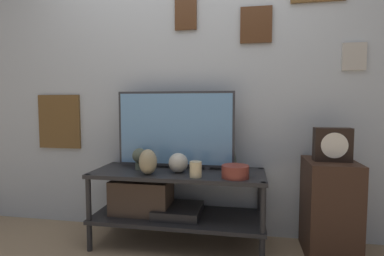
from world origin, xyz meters
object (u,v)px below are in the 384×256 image
at_px(vase_urn_stoneware, 148,162).
at_px(vase_slim_bronze, 233,157).
at_px(vase_round_glass, 178,163).
at_px(mantel_clock, 332,144).
at_px(candle_jar, 196,169).
at_px(television, 175,129).
at_px(vase_wide_bowl, 235,172).
at_px(decorative_bust, 140,157).

xyz_separation_m(vase_urn_stoneware, vase_slim_bronze, (0.62, 0.35, -0.00)).
xyz_separation_m(vase_round_glass, mantel_clock, (1.12, 0.06, 0.16)).
bearing_deg(candle_jar, vase_urn_stoneware, 177.23).
height_order(television, vase_urn_stoneware, television).
height_order(vase_wide_bowl, vase_round_glass, vase_round_glass).
height_order(television, mantel_clock, television).
xyz_separation_m(television, vase_wide_bowl, (0.50, -0.25, -0.28)).
height_order(vase_wide_bowl, candle_jar, candle_jar).
height_order(vase_urn_stoneware, mantel_clock, mantel_clock).
distance_m(vase_slim_bronze, candle_jar, 0.45).
bearing_deg(decorative_bust, vase_urn_stoneware, -51.53).
height_order(vase_wide_bowl, mantel_clock, mantel_clock).
distance_m(candle_jar, decorative_bust, 0.52).
height_order(vase_urn_stoneware, decorative_bust, vase_urn_stoneware).
distance_m(vase_urn_stoneware, vase_round_glass, 0.23).
bearing_deg(vase_slim_bronze, vase_urn_stoneware, -150.48).
height_order(vase_slim_bronze, candle_jar, vase_slim_bronze).
xyz_separation_m(vase_slim_bronze, decorative_bust, (-0.74, -0.20, 0.01)).
distance_m(television, decorative_bust, 0.37).
xyz_separation_m(television, decorative_bust, (-0.27, -0.11, -0.22)).
bearing_deg(vase_urn_stoneware, vase_round_glass, 26.43).
relative_size(vase_slim_bronze, mantel_clock, 0.74).
xyz_separation_m(candle_jar, decorative_bust, (-0.49, 0.17, 0.04)).
distance_m(vase_wide_bowl, mantel_clock, 0.73).
relative_size(vase_wide_bowl, vase_round_glass, 1.30).
bearing_deg(vase_wide_bowl, vase_round_glass, 168.19).
distance_m(vase_round_glass, vase_slim_bronze, 0.48).
bearing_deg(vase_urn_stoneware, vase_wide_bowl, 1.06).
relative_size(television, candle_jar, 8.50).
height_order(vase_slim_bronze, mantel_clock, mantel_clock).
bearing_deg(vase_slim_bronze, candle_jar, -124.55).
relative_size(candle_jar, mantel_clock, 0.45).
bearing_deg(vase_round_glass, television, 111.23).
relative_size(vase_round_glass, decorative_bust, 0.87).
bearing_deg(television, vase_slim_bronze, 11.05).
bearing_deg(vase_slim_bronze, vase_wide_bowl, -85.13).
xyz_separation_m(television, vase_round_glass, (0.06, -0.15, -0.25)).
bearing_deg(vase_urn_stoneware, candle_jar, -2.77).
height_order(candle_jar, mantel_clock, mantel_clock).
bearing_deg(mantel_clock, vase_round_glass, -176.83).
height_order(television, decorative_bust, television).
bearing_deg(vase_urn_stoneware, mantel_clock, 7.10).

